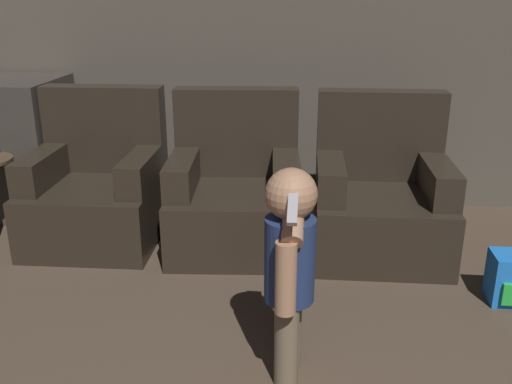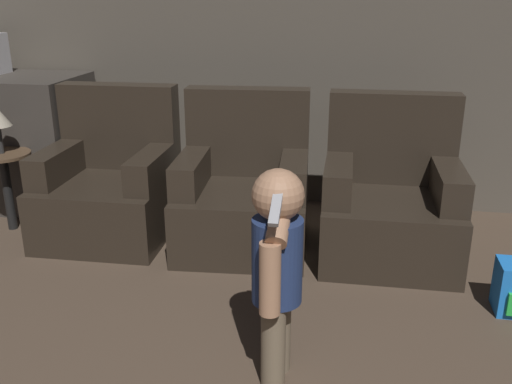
% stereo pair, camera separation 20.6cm
% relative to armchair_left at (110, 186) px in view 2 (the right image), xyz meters
% --- Properties ---
extents(wall_back, '(8.40, 0.05, 2.60)m').
position_rel_armchair_left_xyz_m(wall_back, '(1.30, 0.85, 0.97)').
color(wall_back, '#51493F').
rests_on(wall_back, ground_plane).
extents(armchair_left, '(0.81, 0.78, 0.95)m').
position_rel_armchair_left_xyz_m(armchair_left, '(0.00, 0.00, 0.00)').
color(armchair_left, black).
rests_on(armchair_left, ground_plane).
extents(armchair_middle, '(0.84, 0.82, 0.95)m').
position_rel_armchair_left_xyz_m(armchair_middle, '(0.89, -0.00, 0.00)').
color(armchair_middle, black).
rests_on(armchair_middle, ground_plane).
extents(armchair_right, '(0.80, 0.78, 0.95)m').
position_rel_armchair_left_xyz_m(armchair_right, '(1.79, 0.00, 0.00)').
color(armchair_right, black).
rests_on(armchair_right, ground_plane).
extents(person_toddler, '(0.20, 0.35, 0.92)m').
position_rel_armchair_left_xyz_m(person_toddler, '(1.29, -1.31, 0.21)').
color(person_toddler, brown).
rests_on(person_toddler, ground_plane).
extents(side_table, '(0.36, 0.36, 0.53)m').
position_rel_armchair_left_xyz_m(side_table, '(-0.71, -0.06, 0.09)').
color(side_table, black).
rests_on(side_table, ground_plane).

